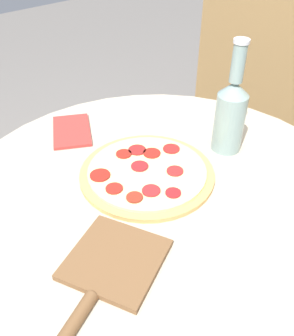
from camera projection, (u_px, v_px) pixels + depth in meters
table at (159, 250)px, 0.90m from camera, size 0.90×0.90×0.69m
pizza at (147, 172)px, 0.82m from camera, size 0.30×0.30×0.02m
beer_bottle at (231, 112)px, 0.85m from camera, size 0.07×0.07×0.27m
pizza_paddle at (110, 268)px, 0.62m from camera, size 0.20×0.27×0.02m
napkin at (72, 131)px, 0.97m from camera, size 0.18×0.16×0.01m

